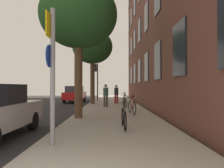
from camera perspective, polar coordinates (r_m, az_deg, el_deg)
ground_plane at (r=17.60m, az=-11.29°, el=-5.80°), size 41.80×41.80×0.00m
road_asphalt at (r=18.11m, az=-17.86°, el=-5.62°), size 7.00×38.00×0.01m
sidewalk at (r=17.28m, az=0.24°, el=-5.71°), size 4.20×38.00×0.12m
sign_post at (r=5.51m, az=-15.74°, el=4.73°), size 0.15×0.60×3.37m
traffic_light at (r=23.20m, az=-4.12°, el=2.34°), size 0.43×0.24×3.94m
tree_near at (r=10.55m, az=-8.88°, el=17.45°), size 3.60×3.60×6.29m
tree_far at (r=18.53m, az=-5.21°, el=9.73°), size 3.41×3.41×6.30m
bicycle_0 at (r=7.43m, az=3.16°, el=-8.94°), size 0.42×1.65×0.95m
bicycle_1 at (r=11.32m, az=5.35°, el=-6.05°), size 0.42×1.74×0.98m
bicycle_2 at (r=14.92m, az=3.41°, el=-4.85°), size 0.42×1.69×0.94m
bicycle_3 at (r=18.80m, az=3.34°, el=-3.97°), size 0.42×1.70×0.97m
pedestrian_0 at (r=15.26m, az=-1.68°, el=-2.65°), size 0.43×0.43×1.62m
pedestrian_1 at (r=18.28m, az=1.15°, el=-2.38°), size 0.43×0.43×1.60m
car_1 at (r=21.90m, az=-9.81°, el=-2.61°), size 1.81×4.28×1.62m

